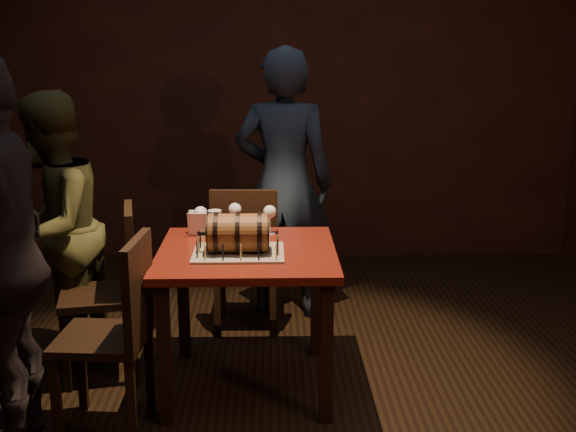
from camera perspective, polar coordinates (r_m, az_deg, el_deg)
The scene contains 15 objects.
room_shell at distance 3.39m, azimuth -1.55°, elevation 7.19°, with size 5.04×5.04×2.80m.
pub_table at distance 3.70m, azimuth -3.24°, elevation -4.31°, with size 0.90×0.90×0.75m.
cake_board at distance 3.60m, azimuth -3.93°, elevation -2.91°, with size 0.45×0.35×0.01m, color gray.
barrel_cake at distance 3.57m, azimuth -3.96°, elevation -1.34°, with size 0.36×0.21×0.21m.
birthday_candles at distance 3.59m, azimuth -3.94°, elevation -2.20°, with size 0.40×0.30×0.09m.
wine_glass_left at distance 3.93m, azimuth -6.92°, elevation 0.14°, with size 0.07×0.07×0.16m.
wine_glass_mid at distance 4.00m, azimuth -4.22°, elevation 0.42°, with size 0.07×0.07×0.16m.
wine_glass_right at distance 3.93m, azimuth -1.45°, elevation 0.23°, with size 0.07×0.07×0.16m.
pint_of_ale at distance 3.89m, azimuth -5.79°, elevation -0.67°, with size 0.07×0.07×0.15m.
menu_card at distance 3.95m, azimuth -7.17°, elevation -0.61°, with size 0.10×0.05×0.13m, color white, non-canonical shape.
chair_back at distance 4.43m, azimuth -3.39°, elevation -2.84°, with size 0.41×0.41×0.93m.
chair_left_rear at distance 3.99m, azimuth -13.66°, elevation -5.12°, with size 0.47×0.47×0.93m.
chair_left_front at distance 3.42m, azimuth -13.24°, elevation -8.36°, with size 0.43×0.43×0.93m.
person_back at distance 4.67m, azimuth -0.32°, elevation 2.53°, with size 0.64×0.42×1.76m, color #1B2536.
person_left_rear at distance 4.19m, azimuth -18.17°, elevation -1.08°, with size 0.74×0.58×1.53m, color #3C3C1E.
Camera 1 is at (0.01, -3.37, 1.79)m, focal length 45.00 mm.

